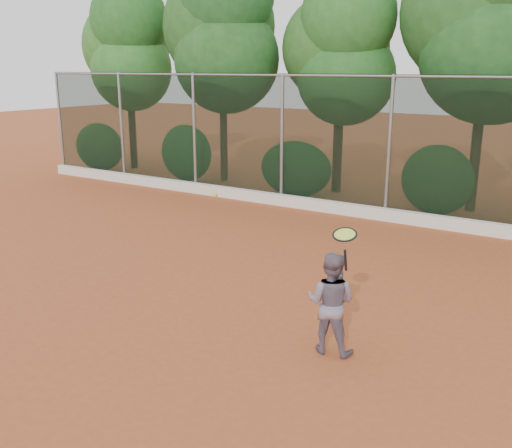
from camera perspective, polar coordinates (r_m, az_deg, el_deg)
The scene contains 7 objects.
ground at distance 8.71m, azimuth -3.59°, elevation -9.45°, with size 80.00×80.00×0.00m, color #A54C27.
concrete_curb at distance 14.42m, azimuth 12.54°, elevation 0.98°, with size 24.00×0.20×0.30m, color silver.
tennis_player at distance 7.57m, azimuth 7.49°, elevation -7.81°, with size 0.67×0.52×1.38m, color slate.
chainlink_fence at distance 14.27m, azimuth 13.20°, elevation 7.78°, with size 24.09×0.09×3.50m.
foliage_backdrop at distance 16.22m, azimuth 14.35°, elevation 17.60°, with size 23.70×3.63×7.55m.
tennis_racket at distance 7.06m, azimuth 8.87°, elevation -1.34°, with size 0.35×0.34×0.57m.
tennis_ball_in_flight at distance 7.99m, azimuth -4.11°, elevation 2.90°, with size 0.07×0.07×0.07m.
Camera 1 is at (4.70, -6.36, 3.66)m, focal length 40.00 mm.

